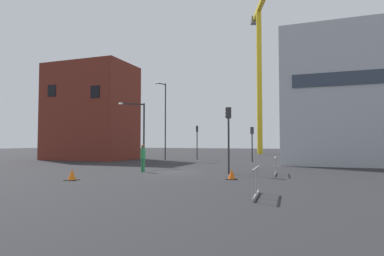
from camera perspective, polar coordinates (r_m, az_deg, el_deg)
The scene contains 14 objects.
ground at distance 21.69m, azimuth -3.96°, elevation -7.87°, with size 160.00×160.00×0.00m, color #28282B.
brick_building at distance 38.90m, azimuth -17.65°, elevation 2.70°, with size 9.58×6.35×10.98m.
office_block at distance 31.92m, azimuth 27.90°, elevation 4.92°, with size 13.23×7.34×11.99m.
construction_crane at distance 56.58m, azimuth 12.03°, elevation 12.28°, with size 5.79×15.60×25.44m.
streetlamp_tall at distance 36.23m, azimuth -4.98°, elevation 2.16°, with size 0.87×1.27×8.73m.
streetlamp_short at distance 27.16m, azimuth -9.40°, elevation 0.25°, with size 1.79×1.46×5.33m.
traffic_light_median at distance 36.94m, azimuth 0.92°, elevation -1.58°, with size 0.31×0.39×3.92m.
traffic_light_crosswalk at distance 20.20m, azimuth 6.57°, elevation -0.25°, with size 0.39×0.29×4.22m.
traffic_light_near at distance 32.67m, azimuth 10.75°, elevation -1.83°, with size 0.36×0.37×3.54m.
pedestrian_walking at distance 21.73m, azimuth -8.80°, elevation -4.96°, with size 0.34×0.34×1.85m.
safety_barrier_left_run at distance 20.29m, azimuth 14.71°, elevation -6.56°, with size 0.23×2.55×1.08m.
safety_barrier_mid_span at distance 12.00m, azimuth 11.44°, elevation -9.45°, with size 0.16×2.19×1.08m.
traffic_cone_by_barrier at distance 18.06m, azimuth -20.78°, elevation -7.91°, with size 0.59×0.59×0.59m.
traffic_cone_striped at distance 17.42m, azimuth 7.14°, elevation -8.32°, with size 0.55×0.55×0.56m.
Camera 1 is at (8.71, -19.76, 2.02)m, focal length 29.66 mm.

